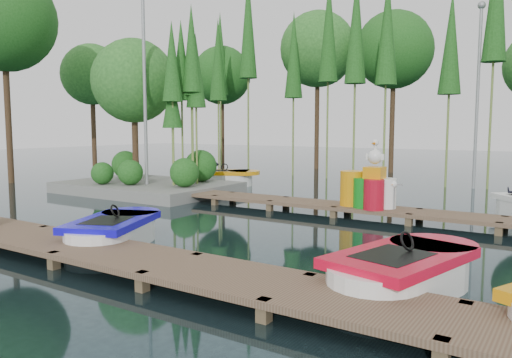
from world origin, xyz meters
The scene contains 13 objects.
ground_plane centered at (0.00, 0.00, 0.00)m, with size 90.00×90.00×0.00m, color #1D3237.
near_dock centered at (0.00, -4.50, 0.23)m, with size 18.00×1.50×0.50m.
far_dock centered at (1.00, 2.50, 0.23)m, with size 15.00×1.20×0.50m.
island centered at (-6.30, 3.29, 3.18)m, with size 6.20×4.20×6.75m.
tree_screen centered at (-2.04, 10.60, 6.12)m, with size 34.42×18.53×10.31m.
lamp_island centered at (-5.50, 2.50, 4.26)m, with size 0.30×0.30×7.25m.
lamp_rear centered at (4.00, 11.00, 4.26)m, with size 0.30×0.30×7.25m.
boat_blue centered at (-0.43, -3.43, 0.27)m, with size 2.22×3.05×0.94m.
boat_red centered at (5.43, -3.09, 0.29)m, with size 2.01×3.21×1.00m.
boat_yellow_far centered at (-5.02, 6.32, 0.32)m, with size 3.27×2.55×1.49m.
yellow_barrel centered at (2.32, 2.50, 0.78)m, with size 0.63×0.63×0.95m, color orange.
drum_cluster centered at (3.02, 2.35, 0.84)m, with size 1.06×0.97×1.82m.
seagull_post centered at (3.47, 2.50, 0.81)m, with size 0.47×0.25×0.75m.
Camera 1 is at (7.53, -10.26, 2.45)m, focal length 35.00 mm.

